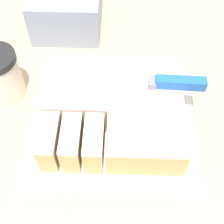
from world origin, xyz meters
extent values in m
plane|color=#4C4742|center=(0.00, 0.00, 0.00)|extent=(8.00, 8.00, 0.00)
cube|color=tan|center=(0.00, 0.00, 0.48)|extent=(1.40, 1.10, 0.96)
cube|color=silver|center=(-0.02, -0.08, 0.96)|extent=(0.36, 0.32, 0.01)
cube|color=tan|center=(-0.02, -0.03, 1.00)|extent=(0.28, 0.14, 0.07)
cube|color=white|center=(-0.02, -0.03, 1.04)|extent=(0.28, 0.14, 0.01)
cube|color=tan|center=(0.05, -0.15, 1.00)|extent=(0.15, 0.10, 0.07)
cube|color=white|center=(0.05, -0.15, 1.04)|extent=(0.15, 0.10, 0.01)
cube|color=tan|center=(-0.13, -0.16, 1.00)|extent=(0.04, 0.09, 0.07)
cube|color=white|center=(-0.13, -0.16, 1.04)|extent=(0.04, 0.09, 0.01)
cube|color=tan|center=(-0.09, -0.16, 1.00)|extent=(0.04, 0.09, 0.07)
cube|color=white|center=(-0.09, -0.16, 1.04)|extent=(0.04, 0.09, 0.01)
cube|color=tan|center=(-0.05, -0.16, 1.00)|extent=(0.04, 0.09, 0.07)
cube|color=white|center=(-0.05, -0.16, 1.04)|extent=(0.04, 0.09, 0.01)
cube|color=silver|center=(-0.02, -0.03, 1.04)|extent=(0.18, 0.03, 0.00)
cube|color=slate|center=(0.06, -0.04, 1.05)|extent=(0.02, 0.03, 0.02)
cube|color=#1E59B2|center=(0.12, -0.04, 1.05)|extent=(0.10, 0.03, 0.02)
cylinder|color=beige|center=(-0.26, 0.00, 1.01)|extent=(0.09, 0.09, 0.10)
cube|color=#8C99B2|center=(-0.15, 0.24, 1.01)|extent=(0.18, 0.18, 0.11)
camera|label=1|loc=(-0.01, -0.45, 1.52)|focal=50.00mm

